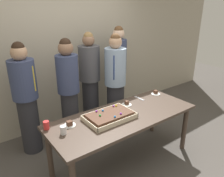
% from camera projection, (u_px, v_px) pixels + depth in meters
% --- Properties ---
extents(ground_plane, '(12.00, 12.00, 0.00)m').
position_uv_depth(ground_plane, '(123.00, 161.00, 3.17)').
color(ground_plane, '#4C4742').
extents(interior_back_panel, '(8.00, 0.12, 3.00)m').
position_uv_depth(interior_back_panel, '(67.00, 43.00, 3.83)').
color(interior_back_panel, '#B2A893').
rests_on(interior_back_panel, ground_plane).
extents(party_table, '(2.05, 0.81, 0.75)m').
position_uv_depth(party_table, '(124.00, 120.00, 2.93)').
color(party_table, '#47382D').
rests_on(party_table, ground_plane).
extents(sheet_cake, '(0.63, 0.40, 0.10)m').
position_uv_depth(sheet_cake, '(110.00, 116.00, 2.79)').
color(sheet_cake, beige).
rests_on(sheet_cake, party_table).
extents(plated_slice_near_left, '(0.15, 0.15, 0.07)m').
position_uv_depth(plated_slice_near_left, '(70.00, 124.00, 2.63)').
color(plated_slice_near_left, white).
rests_on(plated_slice_near_left, party_table).
extents(plated_slice_near_right, '(0.15, 0.15, 0.06)m').
position_uv_depth(plated_slice_near_right, '(156.00, 93.00, 3.57)').
color(plated_slice_near_right, white).
rests_on(plated_slice_near_right, party_table).
extents(plated_slice_far_left, '(0.15, 0.15, 0.06)m').
position_uv_depth(plated_slice_far_left, '(127.00, 104.00, 3.18)').
color(plated_slice_far_left, white).
rests_on(plated_slice_far_left, party_table).
extents(drink_cup_nearest, '(0.07, 0.07, 0.10)m').
position_uv_depth(drink_cup_nearest, '(46.00, 125.00, 2.56)').
color(drink_cup_nearest, red).
rests_on(drink_cup_nearest, party_table).
extents(drink_cup_middle, '(0.07, 0.07, 0.10)m').
position_uv_depth(drink_cup_middle, '(63.00, 130.00, 2.46)').
color(drink_cup_middle, white).
rests_on(drink_cup_middle, party_table).
extents(cake_server_utensil, '(0.03, 0.20, 0.01)m').
position_uv_depth(cake_server_utensil, '(139.00, 98.00, 3.40)').
color(cake_server_utensil, silver).
rests_on(cake_server_utensil, party_table).
extents(person_serving_front, '(0.33, 0.33, 1.69)m').
position_uv_depth(person_serving_front, '(69.00, 92.00, 3.30)').
color(person_serving_front, '#28282D').
rests_on(person_serving_front, ground_plane).
extents(person_green_shirt_behind, '(0.35, 0.35, 1.68)m').
position_uv_depth(person_green_shirt_behind, '(26.00, 98.00, 3.12)').
color(person_green_shirt_behind, '#28282D').
rests_on(person_green_shirt_behind, ground_plane).
extents(person_striped_tie_right, '(0.36, 0.36, 1.71)m').
position_uv_depth(person_striped_tie_right, '(115.00, 83.00, 3.70)').
color(person_striped_tie_right, '#28282D').
rests_on(person_striped_tie_right, ground_plane).
extents(person_far_right_suit, '(0.30, 0.30, 1.78)m').
position_uv_depth(person_far_right_suit, '(118.00, 71.00, 4.12)').
color(person_far_right_suit, '#28282D').
rests_on(person_far_right_suit, ground_plane).
extents(person_left_edge_reaching, '(0.36, 0.36, 1.72)m').
position_uv_depth(person_left_edge_reaching, '(90.00, 81.00, 3.79)').
color(person_left_edge_reaching, '#28282D').
rests_on(person_left_edge_reaching, ground_plane).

